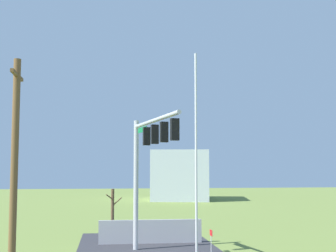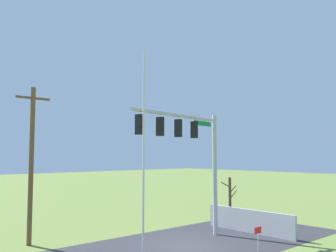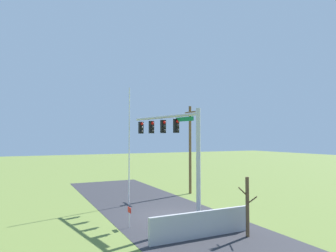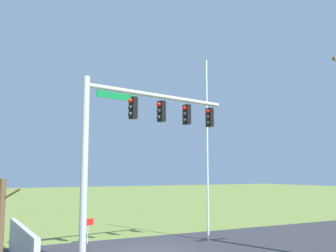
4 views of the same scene
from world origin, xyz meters
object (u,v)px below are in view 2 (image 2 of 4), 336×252
(signal_mast, at_px, (193,146))
(flagpole, at_px, (144,156))
(bare_tree, at_px, (230,200))
(utility_pole, at_px, (31,162))
(open_sign, at_px, (258,233))

(signal_mast, bearing_deg, flagpole, -160.99)
(signal_mast, bearing_deg, bare_tree, 17.54)
(utility_pole, relative_size, open_sign, 7.01)
(signal_mast, xyz_separation_m, bare_tree, (5.39, 1.71, -3.62))
(bare_tree, bearing_deg, open_sign, -130.03)
(utility_pole, bearing_deg, open_sign, -48.16)
(flagpole, distance_m, bare_tree, 11.22)
(bare_tree, xyz_separation_m, open_sign, (-4.46, -5.30, -0.79))
(open_sign, bearing_deg, utility_pole, 131.84)
(utility_pole, bearing_deg, signal_mast, -37.13)
(open_sign, bearing_deg, bare_tree, 49.97)
(bare_tree, bearing_deg, flagpole, -161.76)
(signal_mast, distance_m, open_sign, 5.77)
(flagpole, relative_size, open_sign, 7.83)
(utility_pole, height_order, bare_tree, utility_pole)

